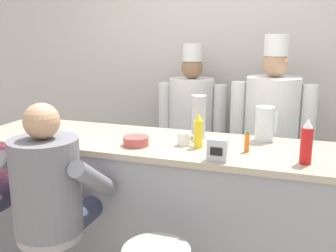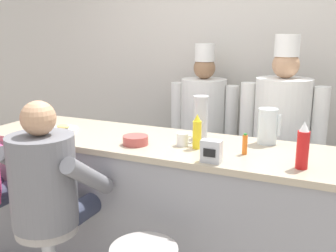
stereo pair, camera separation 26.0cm
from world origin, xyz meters
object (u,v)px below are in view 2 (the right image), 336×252
object	(u,v)px
diner_seated_grey	(48,188)
coffee_mug_white	(183,139)
cereal_bowl	(136,140)
breakfast_plate	(63,129)
hot_sauce_bottle_orange	(245,144)
mustard_bottle_yellow	(197,132)
cook_in_whites_far	(281,135)
ketchup_bottle_red	(303,147)
cook_in_whites_near	(203,125)
napkin_dispenser_chrome	(211,151)
water_pitcher_clear	(268,126)
cup_stack_steel	(201,117)

from	to	relation	value
diner_seated_grey	coffee_mug_white	bearing A→B (deg)	44.07
cereal_bowl	diner_seated_grey	xyz separation A→B (m)	(-0.33, -0.50, -0.21)
breakfast_plate	cereal_bowl	size ratio (longest dim) A/B	1.32
hot_sauce_bottle_orange	coffee_mug_white	size ratio (longest dim) A/B	1.06
mustard_bottle_yellow	breakfast_plate	bearing A→B (deg)	179.21
mustard_bottle_yellow	coffee_mug_white	distance (m)	0.12
mustard_bottle_yellow	cook_in_whites_far	world-z (taller)	cook_in_whites_far
mustard_bottle_yellow	coffee_mug_white	xyz separation A→B (m)	(-0.10, 0.02, -0.06)
hot_sauce_bottle_orange	breakfast_plate	world-z (taller)	hot_sauce_bottle_orange
ketchup_bottle_red	cook_in_whites_near	world-z (taller)	cook_in_whites_near
breakfast_plate	diner_seated_grey	distance (m)	0.72
napkin_dispenser_chrome	diner_seated_grey	bearing A→B (deg)	-158.43
cook_in_whites_far	napkin_dispenser_chrome	bearing A→B (deg)	-101.13
cereal_bowl	water_pitcher_clear	bearing A→B (deg)	26.69
mustard_bottle_yellow	cook_in_whites_near	distance (m)	1.21
breakfast_plate	cup_stack_steel	size ratio (longest dim) A/B	0.74
cereal_bowl	cook_in_whites_far	xyz separation A→B (m)	(0.79, 0.97, -0.11)
diner_seated_grey	cook_in_whites_near	bearing A→B (deg)	77.86
cereal_bowl	coffee_mug_white	distance (m)	0.32
ketchup_bottle_red	cereal_bowl	world-z (taller)	ketchup_bottle_red
ketchup_bottle_red	napkin_dispenser_chrome	world-z (taller)	ketchup_bottle_red
cup_stack_steel	coffee_mug_white	bearing A→B (deg)	-101.82
water_pitcher_clear	coffee_mug_white	size ratio (longest dim) A/B	1.93
water_pitcher_clear	cereal_bowl	size ratio (longest dim) A/B	1.39
napkin_dispenser_chrome	mustard_bottle_yellow	bearing A→B (deg)	127.34
mustard_bottle_yellow	coffee_mug_white	size ratio (longest dim) A/B	1.83
hot_sauce_bottle_orange	coffee_mug_white	xyz separation A→B (m)	(-0.41, 0.02, -0.02)
cook_in_whites_far	cook_in_whites_near	bearing A→B (deg)	162.02
water_pitcher_clear	diner_seated_grey	size ratio (longest dim) A/B	0.17
mustard_bottle_yellow	napkin_dispenser_chrome	bearing A→B (deg)	-52.66
cook_in_whites_near	napkin_dispenser_chrome	bearing A→B (deg)	-68.54
diner_seated_grey	water_pitcher_clear	bearing A→B (deg)	38.68
napkin_dispenser_chrome	cereal_bowl	bearing A→B (deg)	166.31
ketchup_bottle_red	cook_in_whites_far	size ratio (longest dim) A/B	0.15
water_pitcher_clear	cook_in_whites_near	size ratio (longest dim) A/B	0.14
hot_sauce_bottle_orange	cook_in_whites_near	world-z (taller)	cook_in_whites_near
ketchup_bottle_red	water_pitcher_clear	distance (m)	0.50
water_pitcher_clear	diner_seated_grey	distance (m)	1.45
ketchup_bottle_red	napkin_dispenser_chrome	size ratio (longest dim) A/B	2.00
napkin_dispenser_chrome	breakfast_plate	bearing A→B (deg)	169.14
water_pitcher_clear	cook_in_whites_far	distance (m)	0.61
water_pitcher_clear	cook_in_whites_far	size ratio (longest dim) A/B	0.14
hot_sauce_bottle_orange	cup_stack_steel	world-z (taller)	cup_stack_steel
cereal_bowl	diner_seated_grey	world-z (taller)	diner_seated_grey
hot_sauce_bottle_orange	cook_in_whites_far	distance (m)	0.89
ketchup_bottle_red	water_pitcher_clear	size ratio (longest dim) A/B	1.11
cup_stack_steel	cook_in_whites_far	size ratio (longest dim) A/B	0.17
water_pitcher_clear	cereal_bowl	xyz separation A→B (m)	(-0.78, -0.39, -0.09)
cereal_bowl	cup_stack_steel	bearing A→B (deg)	42.81
water_pitcher_clear	cup_stack_steel	bearing A→B (deg)	-169.95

